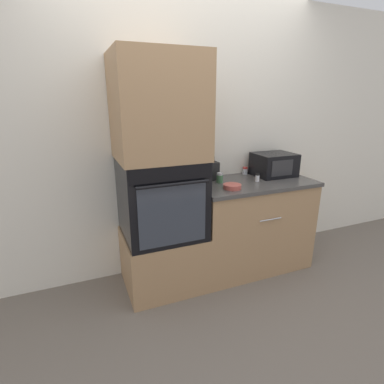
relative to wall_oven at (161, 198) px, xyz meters
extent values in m
plane|color=#6B6056|center=(0.34, -0.30, -0.82)|extent=(12.00, 12.00, 0.00)
cube|color=silver|center=(0.34, 0.33, 0.43)|extent=(8.00, 0.05, 2.50)
cube|color=#A87F56|center=(0.00, 0.00, -0.58)|extent=(0.67, 0.60, 0.49)
cube|color=black|center=(0.00, 0.00, 0.00)|extent=(0.65, 0.59, 0.66)
cube|color=black|center=(0.00, -0.30, 0.27)|extent=(0.62, 0.01, 0.11)
cube|color=orange|center=(0.00, -0.30, 0.27)|extent=(0.09, 0.00, 0.03)
cube|color=#333842|center=(0.00, -0.30, -0.05)|extent=(0.53, 0.01, 0.48)
cylinder|color=black|center=(0.00, -0.33, 0.20)|extent=(0.55, 0.02, 0.02)
cube|color=#A87F56|center=(0.00, 0.00, 0.72)|extent=(0.67, 0.60, 0.79)
cube|color=#A87F56|center=(0.89, 0.00, -0.40)|extent=(1.11, 0.60, 0.84)
cube|color=#474442|center=(0.89, 0.00, 0.04)|extent=(1.13, 0.63, 0.03)
cylinder|color=#B7B7BC|center=(0.89, -0.31, -0.22)|extent=(0.22, 0.01, 0.01)
cube|color=black|center=(1.19, 0.10, 0.16)|extent=(0.38, 0.31, 0.22)
cube|color=#28282B|center=(1.17, -0.06, 0.16)|extent=(0.24, 0.01, 0.15)
cube|color=black|center=(0.55, 0.21, 0.14)|extent=(0.12, 0.14, 0.17)
cylinder|color=black|center=(0.52, 0.21, 0.24)|extent=(0.02, 0.02, 0.04)
cylinder|color=black|center=(0.55, 0.21, 0.24)|extent=(0.02, 0.02, 0.04)
cylinder|color=black|center=(0.58, 0.21, 0.24)|extent=(0.02, 0.02, 0.04)
cylinder|color=#B24C42|center=(0.58, -0.15, 0.07)|extent=(0.15, 0.15, 0.04)
cylinder|color=silver|center=(0.96, 0.26, 0.08)|extent=(0.05, 0.05, 0.05)
cylinder|color=red|center=(0.96, 0.26, 0.12)|extent=(0.05, 0.05, 0.02)
cylinder|color=silver|center=(0.91, -0.03, 0.08)|extent=(0.04, 0.04, 0.06)
cylinder|color=black|center=(0.91, -0.03, 0.12)|extent=(0.03, 0.03, 0.02)
cylinder|color=#427047|center=(0.57, 0.06, 0.09)|extent=(0.06, 0.06, 0.07)
cylinder|color=#B7B7BC|center=(0.57, 0.06, 0.14)|extent=(0.05, 0.05, 0.02)
camera|label=1|loc=(-0.66, -2.28, 0.79)|focal=28.00mm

